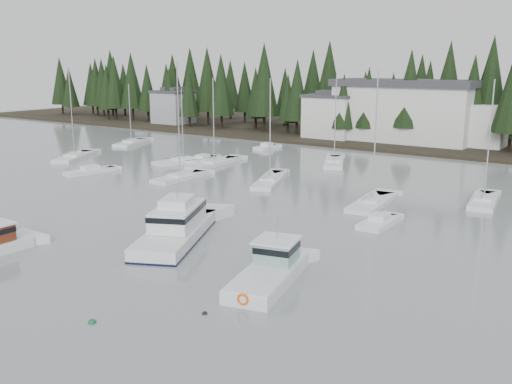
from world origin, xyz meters
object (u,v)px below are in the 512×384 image
sailboat_9 (131,144)px  sailboat_12 (214,164)px  sailboat_0 (334,163)px  house_west (331,115)px  sailboat_10 (270,182)px  harbor_inn (416,112)px  sailboat_11 (372,204)px  sailboat_2 (483,202)px  lobster_boat_teal (270,272)px  runabout_3 (267,148)px  sailboat_6 (180,178)px  runabout_0 (91,172)px  house_far_west (173,106)px  runabout_1 (379,224)px  runabout_4 (203,160)px  cabin_cruiser_center (177,230)px  sailboat_7 (75,158)px  sailboat_4 (183,162)px

sailboat_9 → sailboat_12: bearing=-128.2°
sailboat_0 → house_west: bearing=3.3°
sailboat_9 → sailboat_10: 41.15m
harbor_inn → sailboat_11: bearing=-75.4°
house_west → sailboat_2: bearing=-44.0°
sailboat_2 → lobster_boat_teal: bearing=160.3°
runabout_3 → sailboat_6: bearing=-167.2°
house_west → runabout_0: size_ratio=1.33×
house_far_west → runabout_1: house_far_west is taller
runabout_0 → runabout_4: bearing=-11.5°
house_far_west → sailboat_2: sailboat_2 is taller
lobster_boat_teal → runabout_4: lobster_boat_teal is taller
harbor_inn → sailboat_2: 44.27m
sailboat_11 → runabout_0: sailboat_11 is taller
cabin_cruiser_center → sailboat_2: size_ratio=0.98×
sailboat_7 → runabout_3: sailboat_7 is taller
house_west → sailboat_4: size_ratio=0.85×
sailboat_4 → sailboat_10: (18.05, -4.27, 0.01)m
house_far_west → sailboat_6: 63.46m
lobster_boat_teal → runabout_1: 16.89m
cabin_cruiser_center → sailboat_2: bearing=-58.3°
lobster_boat_teal → sailboat_11: (-2.90, 23.50, -0.51)m
sailboat_10 → cabin_cruiser_center: bearing=173.4°
harbor_inn → sailboat_7: (-37.61, -44.46, -5.71)m
sailboat_2 → runabout_1: (-5.70, -13.96, 0.05)m
runabout_0 → runabout_4: 16.82m
sailboat_4 → sailboat_10: size_ratio=0.86×
cabin_cruiser_center → sailboat_6: bearing=16.4°
sailboat_0 → runabout_3: sailboat_0 is taller
sailboat_10 → runabout_0: bearing=89.6°
house_far_west → cabin_cruiser_center: (60.38, -64.63, -3.60)m
house_far_west → sailboat_12: 54.10m
house_far_west → sailboat_7: size_ratio=0.61×
sailboat_4 → runabout_1: 39.39m
sailboat_0 → sailboat_10: size_ratio=1.05×
harbor_inn → sailboat_10: (-3.06, -42.24, -5.71)m
harbor_inn → sailboat_12: size_ratio=2.30×
house_far_west → runabout_1: bearing=-35.1°
sailboat_10 → sailboat_12: size_ratio=1.02×
sailboat_7 → runabout_4: 20.20m
sailboat_11 → runabout_4: size_ratio=2.09×
house_west → sailboat_2: (36.30, -35.07, -4.57)m
sailboat_9 → runabout_4: sailboat_9 is taller
sailboat_7 → lobster_boat_teal: bearing=-143.4°
runabout_0 → sailboat_9: bearing=46.3°
sailboat_7 → sailboat_12: (21.29, 7.76, -0.01)m
cabin_cruiser_center → runabout_3: (-22.06, 46.40, -0.68)m
sailboat_0 → runabout_0: size_ratio=1.91×
house_far_west → sailboat_6: sailboat_6 is taller
sailboat_9 → runabout_4: (22.42, -6.73, 0.08)m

